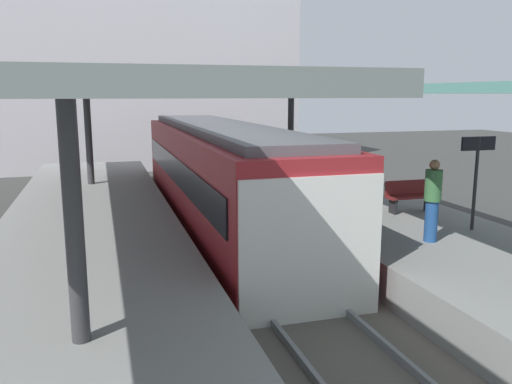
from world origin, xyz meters
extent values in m
plane|color=#383835|center=(0.00, 0.00, 0.00)|extent=(80.00, 80.00, 0.00)
cube|color=gray|center=(-3.80, 0.00, 0.50)|extent=(4.40, 28.00, 1.00)
cube|color=gray|center=(3.80, 0.00, 0.50)|extent=(4.40, 28.00, 1.00)
cube|color=#59544C|center=(0.00, 0.00, 0.10)|extent=(3.20, 28.00, 0.20)
cube|color=slate|center=(-0.72, 0.00, 0.27)|extent=(0.08, 28.00, 0.14)
cube|color=slate|center=(0.72, 0.00, 0.27)|extent=(0.08, 28.00, 0.14)
cube|color=maroon|center=(0.00, 3.45, 1.65)|extent=(2.70, 14.00, 2.90)
cube|color=silver|center=(0.00, -3.58, 1.50)|extent=(2.65, 0.08, 2.60)
cube|color=black|center=(-1.37, 3.45, 2.00)|extent=(0.04, 12.88, 0.76)
cube|color=black|center=(1.37, 3.45, 2.00)|extent=(0.04, 12.88, 0.76)
cube|color=#515156|center=(0.00, 3.45, 3.20)|extent=(2.16, 13.30, 0.20)
cylinder|color=#333335|center=(-3.80, -4.90, 2.58)|extent=(0.24, 0.24, 3.16)
cylinder|color=#333335|center=(-3.80, 7.70, 2.58)|extent=(0.24, 0.24, 3.16)
cube|color=slate|center=(-3.80, 1.40, 4.24)|extent=(4.18, 21.00, 0.16)
cylinder|color=#333335|center=(3.80, 7.70, 2.59)|extent=(0.24, 0.24, 3.18)
cube|color=slate|center=(3.80, 1.40, 4.26)|extent=(4.18, 21.00, 0.16)
cube|color=black|center=(4.04, 0.42, 1.20)|extent=(0.08, 0.32, 0.40)
cube|color=black|center=(5.14, 0.42, 1.20)|extent=(0.08, 0.32, 0.40)
cube|color=maroon|center=(4.59, 0.42, 1.43)|extent=(1.40, 0.40, 0.06)
cube|color=maroon|center=(4.59, 0.60, 1.66)|extent=(1.40, 0.06, 0.40)
cylinder|color=#262628|center=(4.94, -1.61, 2.10)|extent=(0.08, 0.08, 2.20)
cube|color=black|center=(4.94, -1.61, 3.05)|extent=(0.90, 0.06, 0.32)
cylinder|color=#232328|center=(3.68, 6.21, 1.41)|extent=(0.28, 0.28, 0.83)
cylinder|color=maroon|center=(3.68, 6.21, 2.13)|extent=(0.36, 0.36, 0.60)
sphere|color=tan|center=(3.68, 6.21, 2.54)|extent=(0.22, 0.22, 0.22)
cylinder|color=navy|center=(3.38, -2.18, 1.45)|extent=(0.28, 0.28, 0.90)
cylinder|color=#386B3D|center=(3.38, -2.18, 2.24)|extent=(0.36, 0.36, 0.68)
sphere|color=#936B4C|center=(3.38, -2.18, 2.69)|extent=(0.22, 0.22, 0.22)
cube|color=#B7B2B7|center=(-1.24, 20.00, 5.50)|extent=(18.00, 6.00, 11.00)
camera|label=1|loc=(-3.43, -11.64, 4.18)|focal=36.59mm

